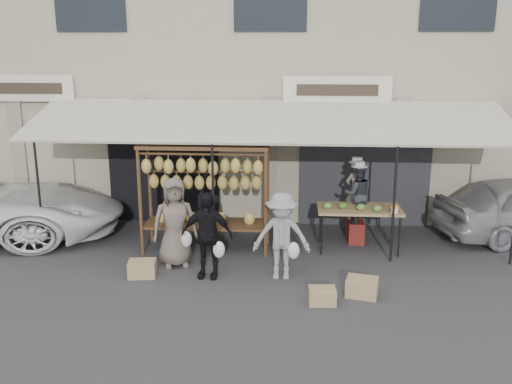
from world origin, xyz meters
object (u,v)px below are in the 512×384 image
crate_near_a (322,296)px  vendor_right (358,194)px  produce_table (360,210)px  crate_near_b (362,287)px  customer_left (175,222)px  customer_mid (207,235)px  customer_right (282,236)px  crate_far (142,269)px  banana_rack (205,176)px  vendor_left (356,190)px

crate_near_a → vendor_right: bearing=74.0°
produce_table → crate_near_b: (-0.17, -2.23, -0.71)m
vendor_right → customer_left: bearing=18.6°
vendor_right → customer_mid: 3.53m
customer_right → crate_far: customer_right is taller
crate_near_b → banana_rack: bearing=146.0°
customer_left → crate_near_b: (3.44, -1.16, -0.71)m
vendor_right → crate_far: bearing=22.9°
customer_right → crate_near_b: bearing=-26.0°
banana_rack → vendor_left: (3.13, 0.95, -0.48)m
produce_table → banana_rack: bearing=-176.1°
vendor_left → crate_far: vendor_left is taller
vendor_left → customer_right: 2.76m
vendor_right → crate_near_b: size_ratio=2.40×
crate_far → customer_mid: bearing=3.7°
banana_rack → vendor_right: 3.25m
crate_near_b → produce_table: bearing=85.7°
vendor_right → crate_near_b: vendor_right is taller
banana_rack → crate_near_a: (2.29, -2.35, -1.44)m
customer_mid → customer_left: bearing=148.6°
customer_mid → customer_right: size_ratio=1.00×
vendor_right → crate_near_a: (-0.86, -2.97, -0.96)m
vendor_right → customer_mid: vendor_right is taller
customer_right → crate_far: (-2.56, -0.11, -0.65)m
vendor_right → crate_near_a: bearing=70.2°
vendor_left → customer_right: bearing=39.7°
customer_left → customer_right: customer_left is taller
crate_far → customer_left: bearing=48.5°
crate_far → customer_right: bearing=2.5°
vendor_right → crate_near_a: 3.24m
crate_near_b → crate_far: size_ratio=1.05×
vendor_right → customer_right: size_ratio=0.78×
crate_near_a → customer_right: bearing=124.5°
customer_left → crate_near_a: (2.75, -1.49, -0.73)m
produce_table → customer_mid: 3.31m
vendor_left → crate_near_b: bearing=71.0°
banana_rack → crate_near_b: (2.98, -2.01, -1.42)m
produce_table → crate_near_a: (-0.85, -2.57, -0.73)m
vendor_right → crate_near_a: size_ratio=2.83×
crate_near_b → vendor_right: bearing=86.4°
produce_table → crate_far: bearing=-158.1°
crate_far → banana_rack: bearing=56.0°
produce_table → vendor_left: vendor_left is taller
customer_left → customer_right: bearing=-31.2°
crate_near_b → customer_right: bearing=153.7°
banana_rack → customer_left: banana_rack is taller
banana_rack → crate_far: bearing=-124.0°
crate_near_a → vendor_left: bearing=75.7°
vendor_left → customer_mid: 3.71m
customer_right → crate_near_b: (1.39, -0.69, -0.65)m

